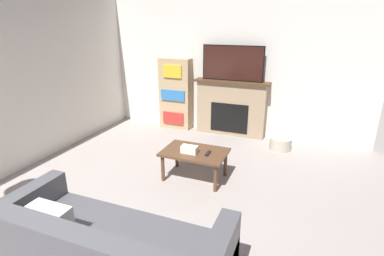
{
  "coord_description": "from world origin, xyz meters",
  "views": [
    {
      "loc": [
        1.62,
        -0.95,
        2.1
      ],
      "look_at": [
        0.15,
        2.71,
        0.69
      ],
      "focal_mm": 28.0,
      "sensor_mm": 36.0,
      "label": 1
    }
  ],
  "objects_px": {
    "tv": "(233,63)",
    "storage_basket": "(280,144)",
    "coffee_table": "(195,155)",
    "bookshelf": "(176,94)",
    "fireplace": "(231,108)"
  },
  "relations": [
    {
      "from": "coffee_table",
      "to": "tv",
      "type": "bearing_deg",
      "value": 89.87
    },
    {
      "from": "tv",
      "to": "storage_basket",
      "type": "xyz_separation_m",
      "value": [
        1.01,
        -0.39,
        -1.28
      ]
    },
    {
      "from": "fireplace",
      "to": "tv",
      "type": "bearing_deg",
      "value": -90.0
    },
    {
      "from": "tv",
      "to": "bookshelf",
      "type": "relative_size",
      "value": 0.8
    },
    {
      "from": "coffee_table",
      "to": "storage_basket",
      "type": "distance_m",
      "value": 1.82
    },
    {
      "from": "bookshelf",
      "to": "fireplace",
      "type": "bearing_deg",
      "value": 1.12
    },
    {
      "from": "coffee_table",
      "to": "bookshelf",
      "type": "distance_m",
      "value": 2.23
    },
    {
      "from": "tv",
      "to": "storage_basket",
      "type": "distance_m",
      "value": 1.67
    },
    {
      "from": "coffee_table",
      "to": "storage_basket",
      "type": "xyz_separation_m",
      "value": [
        1.01,
        1.49,
        -0.25
      ]
    },
    {
      "from": "fireplace",
      "to": "bookshelf",
      "type": "bearing_deg",
      "value": -178.88
    },
    {
      "from": "fireplace",
      "to": "storage_basket",
      "type": "relative_size",
      "value": 3.87
    },
    {
      "from": "storage_basket",
      "to": "fireplace",
      "type": "bearing_deg",
      "value": 157.71
    },
    {
      "from": "fireplace",
      "to": "coffee_table",
      "type": "relative_size",
      "value": 1.6
    },
    {
      "from": "bookshelf",
      "to": "storage_basket",
      "type": "bearing_deg",
      "value": -10.24
    },
    {
      "from": "coffee_table",
      "to": "bookshelf",
      "type": "xyz_separation_m",
      "value": [
        -1.15,
        1.88,
        0.35
      ]
    }
  ]
}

